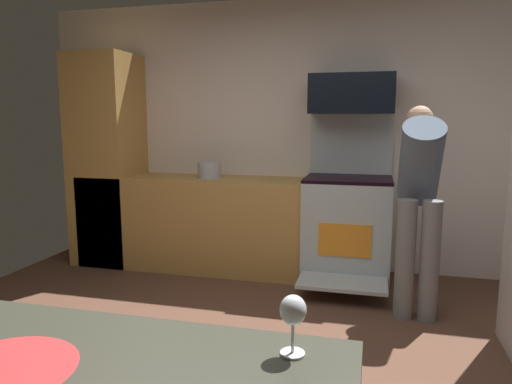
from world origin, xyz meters
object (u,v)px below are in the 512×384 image
oven_range (347,225)px  wine_glass_extra (293,313)px  microwave (352,94)px  stock_pot (210,170)px  person_cook (419,193)px

oven_range → wine_glass_extra: 3.22m
microwave → wine_glass_extra: 3.34m
oven_range → microwave: microwave is taller
oven_range → stock_pot: (-1.32, 0.01, 0.47)m
wine_glass_extra → stock_pot: bearing=113.1°
oven_range → stock_pot: size_ratio=6.57×
oven_range → person_cook: person_cook is taller
person_cook → stock_pot: person_cook is taller
microwave → stock_pot: (-1.32, -0.08, -0.71)m
oven_range → person_cook: size_ratio=0.96×
microwave → stock_pot: size_ratio=3.22×
wine_glass_extra → stock_pot: size_ratio=0.65×
oven_range → stock_pot: bearing=179.4°
stock_pot → person_cook: bearing=-18.8°
wine_glass_extra → stock_pot: stock_pot is taller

